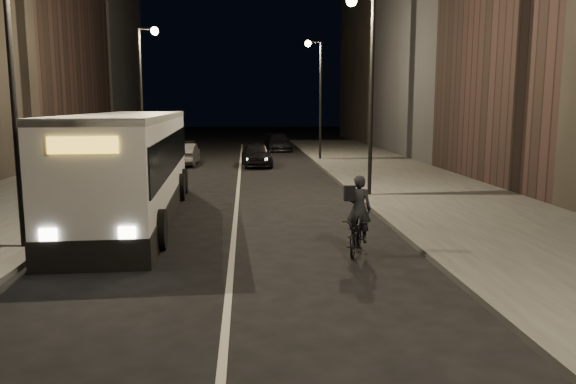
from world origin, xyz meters
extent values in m
plane|color=black|center=(0.00, 0.00, 0.00)|extent=(180.00, 180.00, 0.00)
cube|color=#363634|center=(8.50, 14.00, 0.08)|extent=(7.00, 70.00, 0.16)
cube|color=#363634|center=(-8.50, 14.00, 0.08)|extent=(7.00, 70.00, 0.16)
cube|color=black|center=(16.00, 27.50, 10.50)|extent=(8.00, 61.00, 21.00)
cylinder|color=black|center=(5.60, 12.00, 4.16)|extent=(0.16, 0.16, 8.00)
sphere|color=#FFD18C|center=(4.70, 12.00, 8.06)|extent=(0.44, 0.44, 0.44)
cylinder|color=black|center=(5.60, 28.00, 4.16)|extent=(0.16, 0.16, 8.00)
cube|color=black|center=(5.15, 28.00, 8.16)|extent=(0.90, 0.08, 0.08)
sphere|color=#FFD18C|center=(4.70, 28.00, 8.06)|extent=(0.44, 0.44, 0.44)
cylinder|color=black|center=(-5.60, 4.00, 4.16)|extent=(0.16, 0.16, 8.00)
cylinder|color=black|center=(-5.60, 22.00, 4.16)|extent=(0.16, 0.16, 8.00)
cube|color=black|center=(-5.15, 22.00, 8.16)|extent=(0.90, 0.08, 0.08)
sphere|color=#FFD18C|center=(-4.70, 22.00, 8.06)|extent=(0.44, 0.44, 0.44)
cube|color=silver|center=(-3.60, 8.59, 1.79)|extent=(3.37, 13.51, 3.57)
cube|color=black|center=(-3.60, 8.59, 2.29)|extent=(3.44, 13.07, 1.28)
cube|color=silver|center=(-3.60, 8.59, 3.52)|extent=(3.39, 13.51, 0.20)
cube|color=gold|center=(-3.31, 1.90, 3.02)|extent=(1.57, 0.20, 0.39)
cylinder|color=black|center=(-4.79, 3.85, 0.56)|extent=(0.44, 1.13, 1.12)
cylinder|color=black|center=(-2.00, 3.97, 0.56)|extent=(0.44, 1.13, 1.12)
cylinder|color=black|center=(-5.18, 12.77, 0.56)|extent=(0.44, 1.13, 1.12)
cylinder|color=black|center=(-2.39, 12.89, 0.56)|extent=(0.44, 1.13, 1.12)
imported|color=black|center=(3.31, 3.15, 0.49)|extent=(1.20, 1.96, 0.97)
imported|color=black|center=(3.31, 2.95, 1.25)|extent=(0.75, 0.61, 1.77)
imported|color=black|center=(1.05, 24.77, 0.76)|extent=(2.10, 4.57, 1.52)
imported|color=#39383B|center=(-3.60, 25.74, 0.72)|extent=(1.62, 4.41, 1.44)
imported|color=black|center=(3.15, 37.06, 0.72)|extent=(2.42, 5.14, 1.45)
camera|label=1|loc=(0.40, -11.21, 3.93)|focal=35.00mm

